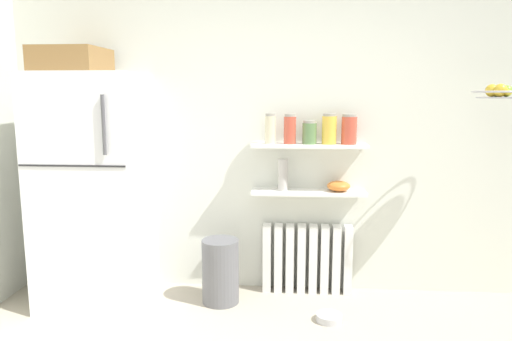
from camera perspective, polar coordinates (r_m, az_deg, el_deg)
back_wall at (r=3.88m, az=3.85°, el=4.68°), size 7.04×0.10×2.60m
refrigerator at (r=3.84m, az=-18.78°, el=-1.63°), size 0.76×0.73×1.93m
radiator at (r=3.97m, az=6.10°, el=-10.39°), size 0.72×0.12×0.56m
wall_shelf_lower at (r=3.79m, az=6.26°, el=-2.59°), size 0.89×0.22×0.02m
wall_shelf_upper at (r=3.73m, az=6.36°, el=2.98°), size 0.89×0.22×0.02m
storage_jar_0 at (r=3.72m, az=1.73°, el=4.99°), size 0.08×0.08×0.23m
storage_jar_1 at (r=3.71m, az=4.06°, el=4.93°), size 0.09×0.09×0.23m
storage_jar_2 at (r=3.72m, az=6.38°, el=4.53°), size 0.11×0.11×0.18m
storage_jar_3 at (r=3.72m, az=8.72°, el=4.90°), size 0.11×0.11×0.23m
storage_jar_4 at (r=3.74m, az=11.03°, el=4.82°), size 0.12×0.12×0.23m
vase at (r=3.76m, az=3.24°, el=-0.50°), size 0.08×0.08×0.25m
shelf_bowl at (r=3.79m, az=9.80°, el=-1.83°), size 0.18×0.18×0.08m
trash_bin at (r=3.77m, az=-4.25°, el=-11.86°), size 0.28×0.28×0.50m
pet_food_bowl at (r=3.60m, az=8.69°, el=-16.92°), size 0.19×0.19×0.05m
hanging_fruit_basket at (r=3.73m, az=26.96°, el=8.31°), size 0.35×0.35×0.10m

